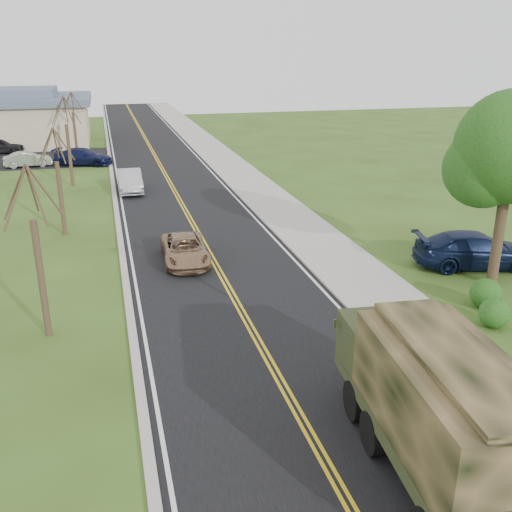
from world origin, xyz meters
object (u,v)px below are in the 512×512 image
object	(u,v)px
suv_champagne	(185,250)
pickup_navy	(476,250)
military_truck	(434,397)
sedan_silver	(130,181)

from	to	relation	value
suv_champagne	pickup_navy	size ratio (longest dim) A/B	0.79
military_truck	suv_champagne	size ratio (longest dim) A/B	1.65
military_truck	sedan_silver	world-z (taller)	military_truck
military_truck	suv_champagne	distance (m)	16.03
suv_champagne	sedan_silver	size ratio (longest dim) A/B	0.96
military_truck	suv_champagne	bearing A→B (deg)	108.47
suv_champagne	pickup_navy	bearing A→B (deg)	-15.60
pickup_navy	military_truck	bearing A→B (deg)	153.90
sedan_silver	military_truck	bearing A→B (deg)	-80.49
military_truck	pickup_navy	size ratio (longest dim) A/B	1.30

